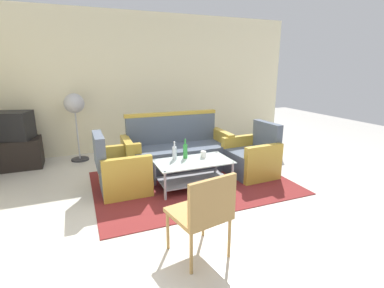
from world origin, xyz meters
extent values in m
plane|color=beige|center=(0.00, 0.00, 0.00)|extent=(14.00, 14.00, 0.00)
cube|color=beige|center=(0.00, 3.06, 1.40)|extent=(6.52, 0.12, 2.80)
cube|color=maroon|center=(0.01, 0.76, 0.01)|extent=(2.91, 2.09, 0.01)
cube|color=#4C5666|center=(-0.01, 1.36, 0.22)|extent=(1.62, 0.74, 0.42)
cube|color=#4C5666|center=(-0.01, 1.68, 0.67)|extent=(1.60, 0.18, 0.48)
cube|color=#B79333|center=(0.83, 1.34, 0.32)|extent=(0.14, 0.70, 0.62)
cube|color=#B79333|center=(-0.85, 1.38, 0.32)|extent=(0.14, 0.70, 0.62)
cube|color=#B79333|center=(-0.01, 1.68, 0.94)|extent=(1.64, 0.14, 0.06)
cube|color=#4C5666|center=(-0.99, 0.89, 0.21)|extent=(0.66, 0.60, 0.40)
cube|color=#4C5666|center=(-1.30, 0.89, 0.64)|extent=(0.12, 0.60, 0.45)
cube|color=#B79333|center=(-1.00, 1.22, 0.30)|extent=(0.66, 0.10, 0.58)
cube|color=#B79333|center=(-0.99, 0.56, 0.30)|extent=(0.66, 0.10, 0.58)
cube|color=#4C5666|center=(1.01, 0.71, 0.21)|extent=(0.69, 0.63, 0.40)
cube|color=#4C5666|center=(1.32, 0.73, 0.64)|extent=(0.15, 0.61, 0.45)
cube|color=#B79333|center=(1.03, 0.38, 0.30)|extent=(0.66, 0.13, 0.58)
cube|color=#B79333|center=(1.00, 1.04, 0.30)|extent=(0.66, 0.13, 0.58)
cube|color=silver|center=(-0.04, 0.60, 0.40)|extent=(1.10, 0.60, 0.02)
cube|color=#9E9EA5|center=(-0.04, 0.60, 0.13)|extent=(1.00, 0.52, 0.02)
cylinder|color=#9E9EA5|center=(-0.55, 0.86, 0.21)|extent=(0.04, 0.04, 0.40)
cylinder|color=#9E9EA5|center=(0.47, 0.86, 0.21)|extent=(0.04, 0.04, 0.40)
cylinder|color=#9E9EA5|center=(-0.55, 0.34, 0.21)|extent=(0.04, 0.04, 0.40)
cylinder|color=#9E9EA5|center=(0.47, 0.34, 0.21)|extent=(0.04, 0.04, 0.40)
cylinder|color=#2D8C38|center=(-0.10, 0.77, 0.51)|extent=(0.07, 0.07, 0.21)
cylinder|color=#2D8C38|center=(-0.10, 0.77, 0.66)|extent=(0.03, 0.03, 0.09)
cylinder|color=silver|center=(-0.26, 0.78, 0.51)|extent=(0.07, 0.07, 0.19)
cylinder|color=silver|center=(-0.26, 0.78, 0.64)|extent=(0.03, 0.03, 0.08)
cylinder|color=silver|center=(0.16, 0.69, 0.46)|extent=(0.08, 0.08, 0.10)
cube|color=black|center=(-2.58, 2.55, 0.26)|extent=(0.80, 0.50, 0.52)
cube|color=black|center=(-2.58, 2.55, 0.76)|extent=(0.70, 0.59, 0.48)
cube|color=black|center=(-2.52, 2.77, 0.76)|extent=(0.49, 0.15, 0.36)
cylinder|color=#2D2D33|center=(-1.56, 2.60, 0.01)|extent=(0.32, 0.32, 0.03)
cylinder|color=#B2B2B7|center=(-1.56, 2.60, 0.51)|extent=(0.03, 0.03, 0.95)
sphere|color=#B2B2B7|center=(-1.56, 2.60, 1.09)|extent=(0.36, 0.36, 0.36)
cube|color=#AD844C|center=(-0.59, -0.83, 0.42)|extent=(0.56, 0.56, 0.04)
cube|color=#AD844C|center=(-0.55, -1.05, 0.64)|extent=(0.48, 0.13, 0.40)
cylinder|color=#AD844C|center=(-0.83, -0.66, 0.21)|extent=(0.03, 0.03, 0.42)
cylinder|color=#AD844C|center=(-0.42, -0.59, 0.21)|extent=(0.03, 0.03, 0.42)
cylinder|color=#AD844C|center=(-0.75, -1.08, 0.21)|extent=(0.03, 0.03, 0.42)
cylinder|color=#AD844C|center=(-0.34, -1.00, 0.21)|extent=(0.03, 0.03, 0.42)
camera|label=1|loc=(-1.53, -3.00, 1.73)|focal=26.53mm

